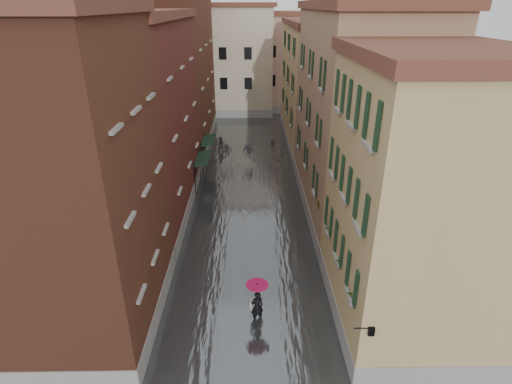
{
  "coord_description": "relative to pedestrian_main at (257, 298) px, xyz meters",
  "views": [
    {
      "loc": [
        0.19,
        -16.42,
        13.25
      ],
      "look_at": [
        0.53,
        5.36,
        3.0
      ],
      "focal_mm": 28.0,
      "sensor_mm": 36.0,
      "label": 1
    }
  ],
  "objects": [
    {
      "name": "ground",
      "position": [
        -0.46,
        2.26,
        -1.3
      ],
      "size": [
        120.0,
        120.0,
        0.0
      ],
      "primitive_type": "plane",
      "color": "#5B5B5D",
      "rests_on": "ground"
    },
    {
      "name": "floodwater",
      "position": [
        -0.46,
        15.26,
        -1.2
      ],
      "size": [
        10.0,
        60.0,
        0.2
      ],
      "primitive_type": "cube",
      "color": "#464A4D",
      "rests_on": "ground"
    },
    {
      "name": "building_left_near",
      "position": [
        -7.46,
        0.26,
        5.2
      ],
      "size": [
        6.0,
        8.0,
        13.0
      ],
      "primitive_type": "cube",
      "color": "brown",
      "rests_on": "ground"
    },
    {
      "name": "building_left_mid",
      "position": [
        -7.46,
        11.26,
        4.95
      ],
      "size": [
        6.0,
        14.0,
        12.5
      ],
      "primitive_type": "cube",
      "color": "#58261C",
      "rests_on": "ground"
    },
    {
      "name": "building_left_far",
      "position": [
        -7.46,
        26.26,
        5.7
      ],
      "size": [
        6.0,
        16.0,
        14.0
      ],
      "primitive_type": "cube",
      "color": "brown",
      "rests_on": "ground"
    },
    {
      "name": "building_right_near",
      "position": [
        6.54,
        0.26,
        4.45
      ],
      "size": [
        6.0,
        8.0,
        11.5
      ],
      "primitive_type": "cube",
      "color": "tan",
      "rests_on": "ground"
    },
    {
      "name": "building_right_mid",
      "position": [
        6.54,
        11.26,
        5.2
      ],
      "size": [
        6.0,
        14.0,
        13.0
      ],
      "primitive_type": "cube",
      "color": "#95755A",
      "rests_on": "ground"
    },
    {
      "name": "building_right_far",
      "position": [
        6.54,
        26.26,
        4.45
      ],
      "size": [
        6.0,
        16.0,
        11.5
      ],
      "primitive_type": "cube",
      "color": "tan",
      "rests_on": "ground"
    },
    {
      "name": "building_end_cream",
      "position": [
        -3.46,
        40.26,
        5.2
      ],
      "size": [
        12.0,
        9.0,
        13.0
      ],
      "primitive_type": "cube",
      "color": "beige",
      "rests_on": "ground"
    },
    {
      "name": "building_end_pink",
      "position": [
        5.54,
        42.26,
        4.7
      ],
      "size": [
        10.0,
        9.0,
        12.0
      ],
      "primitive_type": "cube",
      "color": "tan",
      "rests_on": "ground"
    },
    {
      "name": "awning_near",
      "position": [
        -3.94,
        14.84,
        1.17
      ],
      "size": [
        1.09,
        3.35,
        2.8
      ],
      "color": "black",
      "rests_on": "ground"
    },
    {
      "name": "awning_far",
      "position": [
        -3.94,
        19.32,
        1.17
      ],
      "size": [
        1.09,
        3.14,
        2.8
      ],
      "color": "black",
      "rests_on": "ground"
    },
    {
      "name": "wall_lantern",
      "position": [
        3.87,
        -3.74,
        1.7
      ],
      "size": [
        0.71,
        0.22,
        0.35
      ],
      "color": "black",
      "rests_on": "ground"
    },
    {
      "name": "window_planters",
      "position": [
        3.66,
        1.54,
        2.21
      ],
      "size": [
        0.59,
        8.54,
        0.84
      ],
      "color": "#9A5B32",
      "rests_on": "ground"
    },
    {
      "name": "pedestrian_main",
      "position": [
        0.0,
        0.0,
        0.0
      ],
      "size": [
        1.05,
        1.05,
        2.06
      ],
      "color": "black",
      "rests_on": "ground"
    },
    {
      "name": "pedestrian_far",
      "position": [
        -3.1,
        23.17,
        -0.5
      ],
      "size": [
        0.83,
        0.67,
        1.6
      ],
      "primitive_type": "imported",
      "rotation": [
        0.0,
        0.0,
        0.08
      ],
      "color": "black",
      "rests_on": "ground"
    }
  ]
}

